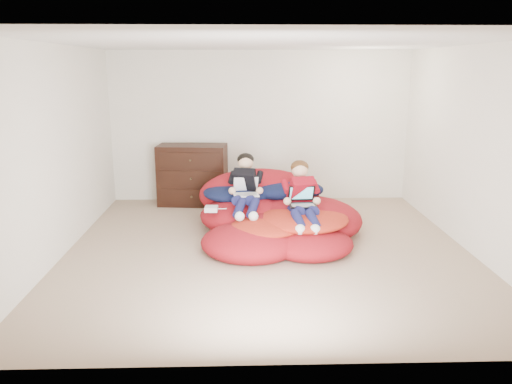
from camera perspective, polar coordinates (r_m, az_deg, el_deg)
name	(u,v)px	position (r m, az deg, el deg)	size (l,w,h in m)	color
room_shell	(268,233)	(6.24, 1.34, -4.72)	(5.10, 5.10, 2.77)	tan
dresser	(193,175)	(8.33, -7.24, 1.97)	(1.15, 0.67, 1.00)	black
beanbag_pile	(275,216)	(6.81, 2.17, -2.74)	(2.28, 2.27, 0.88)	#A6121C
cream_pillow	(241,178)	(7.47, -1.74, 1.64)	(0.44, 0.28, 0.28)	beige
older_boy	(246,184)	(6.76, -1.16, 0.89)	(0.39, 1.07, 0.71)	black
younger_boy	(302,194)	(6.50, 5.25, -0.22)	(0.39, 1.11, 0.73)	maroon
laptop_white	(246,190)	(6.73, -1.16, 0.25)	(0.35, 0.38, 0.22)	white
laptop_black	(302,200)	(6.45, 5.30, -0.91)	(0.36, 0.37, 0.23)	black
power_adapter	(211,209)	(6.59, -5.12, -1.93)	(0.17, 0.17, 0.06)	white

